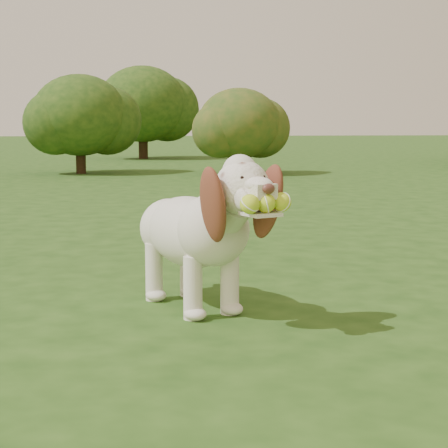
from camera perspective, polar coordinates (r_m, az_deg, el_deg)
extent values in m
plane|color=#1F4313|center=(3.81, 1.11, -4.49)|extent=(80.00, 80.00, 0.00)
ellipsoid|color=white|center=(3.27, -2.66, -0.58)|extent=(0.50, 0.65, 0.31)
ellipsoid|color=white|center=(3.08, -0.81, -0.46)|extent=(0.39, 0.39, 0.30)
ellipsoid|color=white|center=(3.46, -4.18, -0.30)|extent=(0.36, 0.36, 0.27)
cylinder|color=white|center=(2.97, 0.25, 0.78)|extent=(0.24, 0.28, 0.23)
sphere|color=white|center=(2.86, 1.40, 2.81)|extent=(0.28, 0.28, 0.21)
sphere|color=white|center=(2.87, 1.22, 3.98)|extent=(0.18, 0.18, 0.14)
cube|color=white|center=(2.76, 2.67, 2.53)|extent=(0.13, 0.15, 0.06)
ellipsoid|color=#592D28|center=(2.70, 3.42, 2.70)|extent=(0.06, 0.05, 0.04)
cube|color=white|center=(2.76, 2.80, 0.78)|extent=(0.16, 0.17, 0.01)
ellipsoid|color=brown|center=(2.81, -0.85, 1.47)|extent=(0.16, 0.23, 0.32)
ellipsoid|color=brown|center=(2.94, 3.36, 1.73)|extent=(0.18, 0.19, 0.32)
cylinder|color=white|center=(3.56, -5.04, 0.50)|extent=(0.11, 0.16, 0.12)
cylinder|color=white|center=(3.10, -2.39, -4.88)|extent=(0.10, 0.10, 0.26)
cylinder|color=white|center=(3.18, 0.44, -4.54)|extent=(0.10, 0.10, 0.26)
cylinder|color=white|center=(3.44, -5.35, -3.63)|extent=(0.10, 0.10, 0.26)
cylinder|color=white|center=(3.51, -2.73, -3.36)|extent=(0.10, 0.10, 0.26)
sphere|color=#B7E931|center=(2.69, 1.98, 1.53)|extent=(0.09, 0.09, 0.07)
sphere|color=#B7E931|center=(2.72, 3.21, 1.60)|extent=(0.09, 0.09, 0.07)
sphere|color=#B7E931|center=(2.76, 4.40, 1.68)|extent=(0.09, 0.09, 0.07)
cylinder|color=#382314|center=(16.70, -6.18, 6.09)|extent=(0.20, 0.20, 0.65)
ellipsoid|color=#1C3E13|center=(16.70, -6.22, 9.08)|extent=(1.96, 1.96, 1.67)
cylinder|color=#382314|center=(12.03, -10.85, 4.98)|extent=(0.16, 0.16, 0.50)
ellipsoid|color=#1C3E13|center=(12.02, -10.94, 8.15)|extent=(1.50, 1.50, 1.27)
cylinder|color=#382314|center=(11.66, 1.14, 4.86)|extent=(0.13, 0.13, 0.43)
ellipsoid|color=#1C3E13|center=(11.65, 1.15, 7.67)|extent=(1.28, 1.28, 1.09)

